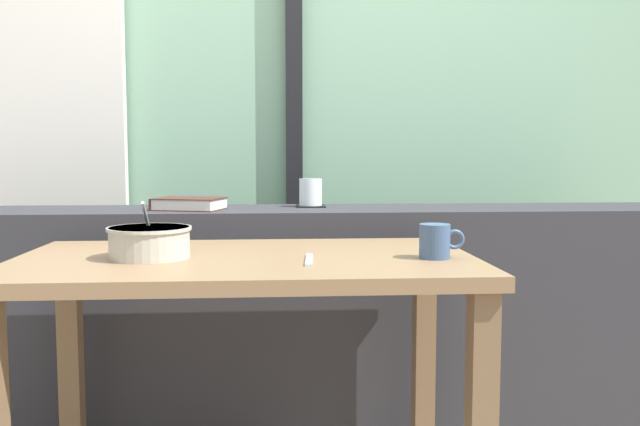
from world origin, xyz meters
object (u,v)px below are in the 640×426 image
coaster_square (311,206)px  closed_book (189,204)px  soup_bowl (150,243)px  breakfast_table (246,301)px  juice_glass (311,193)px  fork_utensil (309,260)px  ceramic_mug (436,241)px

coaster_square → closed_book: closed_book is taller
coaster_square → soup_bowl: soup_bowl is taller
breakfast_table → juice_glass: 0.72m
juice_glass → fork_utensil: 0.75m
coaster_square → juice_glass: bearing=180.0°
coaster_square → soup_bowl: (-0.44, -0.66, -0.04)m
fork_utensil → breakfast_table: bearing=154.2°
coaster_square → soup_bowl: 0.80m
coaster_square → breakfast_table: bearing=-107.2°
ceramic_mug → juice_glass: bearing=110.3°
fork_utensil → ceramic_mug: 0.32m
soup_bowl → ceramic_mug: size_ratio=1.82×
breakfast_table → fork_utensil: 0.21m
coaster_square → soup_bowl: size_ratio=0.49×
juice_glass → fork_utensil: bearing=-93.6°
coaster_square → juice_glass: (-0.00, 0.00, 0.04)m
closed_book → breakfast_table: bearing=-69.7°
closed_book → soup_bowl: 0.58m
soup_bowl → fork_utensil: (0.39, -0.07, -0.04)m
soup_bowl → ceramic_mug: (0.70, -0.06, 0.00)m
closed_book → soup_bowl: bearing=-92.7°
coaster_square → ceramic_mug: ceramic_mug is taller
juice_glass → closed_book: size_ratio=0.37×
closed_book → juice_glass: bearing=11.7°
breakfast_table → juice_glass: juice_glass is taller
breakfast_table → ceramic_mug: 0.50m
breakfast_table → closed_book: closed_book is taller
breakfast_table → ceramic_mug: (0.47, -0.07, 0.16)m
juice_glass → soup_bowl: (-0.44, -0.66, -0.08)m
coaster_square → fork_utensil: bearing=-93.6°
breakfast_table → juice_glass: (0.20, 0.65, 0.23)m
closed_book → ceramic_mug: bearing=-43.2°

